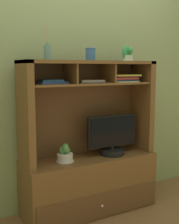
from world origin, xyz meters
The scene contains 11 objects.
floor_plane centered at (0.00, 0.00, -0.01)m, with size 6.00×6.00×0.02m, color brown.
back_wall centered at (0.00, 0.25, 1.40)m, with size 6.00×0.02×2.80m, color #8B9665.
media_console centered at (0.00, 0.01, 0.44)m, with size 1.31×0.48×1.46m.
tv_monitor centered at (0.24, -0.04, 0.71)m, with size 0.55×0.24×0.40m.
potted_orchid centered at (-0.27, -0.02, 0.60)m, with size 0.17×0.17×0.17m.
magazine_stack_left centered at (0.01, 0.04, 1.27)m, with size 0.26×0.24×0.03m.
magazine_stack_centre centered at (-0.38, 0.02, 1.27)m, with size 0.28×0.25×0.04m.
magazine_stack_right centered at (0.37, -0.01, 1.29)m, with size 0.31×0.23×0.07m.
diffuser_bottle centered at (-0.42, -0.03, 1.53)m, with size 0.06×0.06×0.27m.
potted_succulent centered at (0.42, -0.02, 1.53)m, with size 0.12×0.12×0.15m.
ceramic_vase centered at (0.00, -0.02, 1.52)m, with size 0.09×0.09×0.12m.
Camera 1 is at (-1.38, -2.48, 1.40)m, focal length 48.51 mm.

